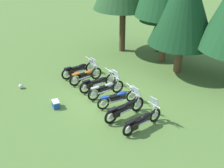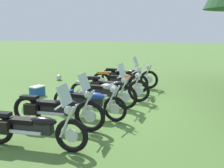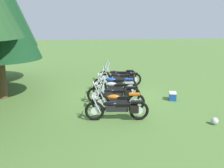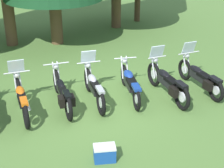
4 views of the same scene
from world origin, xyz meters
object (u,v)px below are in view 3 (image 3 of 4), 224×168
at_px(motorcycle_2, 115,93).
at_px(dropped_helmet, 215,121).
at_px(motorcycle_1, 118,100).
at_px(motorcycle_3, 115,88).
at_px(picnic_cooler, 173,96).
at_px(motorcycle_4, 114,83).
at_px(motorcycle_5, 121,78).
at_px(motorcycle_6, 118,74).
at_px(motorcycle_0, 118,108).

bearing_deg(motorcycle_2, dropped_helmet, 143.79).
xyz_separation_m(motorcycle_1, motorcycle_3, (2.04, -0.15, 0.00)).
bearing_deg(motorcycle_1, picnic_cooler, -151.92).
height_order(motorcycle_1, motorcycle_2, motorcycle_1).
relative_size(motorcycle_4, motorcycle_5, 0.94).
xyz_separation_m(picnic_cooler, dropped_helmet, (-3.05, -0.47, -0.05)).
height_order(motorcycle_4, dropped_helmet, motorcycle_4).
distance_m(motorcycle_4, dropped_helmet, 5.81).
distance_m(motorcycle_3, motorcycle_5, 2.18).
bearing_deg(motorcycle_5, motorcycle_2, 78.55).
distance_m(motorcycle_2, motorcycle_5, 3.09).
height_order(motorcycle_3, motorcycle_6, motorcycle_3).
xyz_separation_m(motorcycle_4, motorcycle_5, (0.99, -0.50, 0.03)).
bearing_deg(motorcycle_2, motorcycle_5, -97.85).
relative_size(motorcycle_0, motorcycle_1, 1.09).
relative_size(motorcycle_0, motorcycle_4, 1.06).
bearing_deg(motorcycle_5, dropped_helmet, 115.30).
distance_m(motorcycle_2, motorcycle_4, 2.02).
bearing_deg(motorcycle_5, motorcycle_3, 75.55).
bearing_deg(dropped_helmet, motorcycle_3, 38.92).
bearing_deg(motorcycle_2, motorcycle_0, 91.65).
bearing_deg(motorcycle_5, motorcycle_4, 65.72).
xyz_separation_m(motorcycle_1, motorcycle_4, (3.14, -0.29, -0.02)).
xyz_separation_m(motorcycle_1, picnic_cooler, (1.22, -2.81, -0.29)).
bearing_deg(motorcycle_6, motorcycle_2, 81.33).
bearing_deg(motorcycle_0, motorcycle_3, -89.47).
height_order(motorcycle_5, picnic_cooler, motorcycle_5).
bearing_deg(motorcycle_1, motorcycle_3, -89.50).
distance_m(motorcycle_3, dropped_helmet, 5.00).
height_order(motorcycle_6, picnic_cooler, motorcycle_6).
bearing_deg(motorcycle_3, motorcycle_6, -93.60).
relative_size(motorcycle_3, motorcycle_5, 0.93).
relative_size(motorcycle_0, motorcycle_5, 0.99).
bearing_deg(motorcycle_4, picnic_cooler, 156.77).
height_order(motorcycle_0, motorcycle_4, motorcycle_0).
bearing_deg(dropped_helmet, picnic_cooler, 8.70).
relative_size(motorcycle_1, motorcycle_2, 0.91).
height_order(motorcycle_0, motorcycle_2, motorcycle_2).
xyz_separation_m(motorcycle_3, picnic_cooler, (-0.82, -2.66, -0.29)).
height_order(motorcycle_2, dropped_helmet, motorcycle_2).
relative_size(motorcycle_6, dropped_helmet, 8.75).
bearing_deg(motorcycle_3, motorcycle_5, -99.17).
bearing_deg(motorcycle_3, motorcycle_4, -89.27).
xyz_separation_m(motorcycle_5, picnic_cooler, (-2.91, -2.02, -0.30)).
distance_m(motorcycle_2, motorcycle_3, 0.92).
relative_size(motorcycle_2, motorcycle_5, 1.00).
xyz_separation_m(motorcycle_0, motorcycle_6, (6.28, -0.94, -0.01)).
bearing_deg(picnic_cooler, motorcycle_6, 26.15).
bearing_deg(motorcycle_2, motorcycle_4, -90.83).
bearing_deg(motorcycle_4, motorcycle_0, 98.19).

